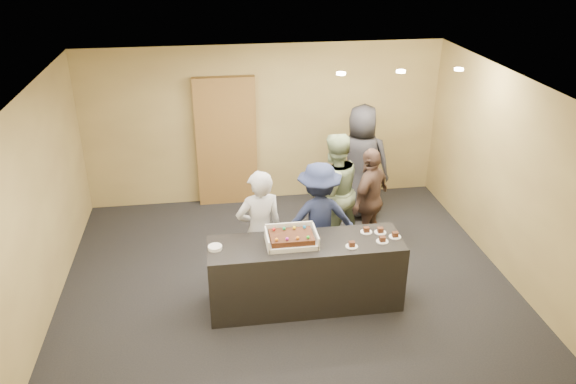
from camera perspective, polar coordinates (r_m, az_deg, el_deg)
The scene contains 17 objects.
room at distance 7.23m, azimuth -0.27°, elevation 0.57°, with size 6.04×6.00×2.70m.
serving_counter at distance 7.10m, azimuth 1.77°, elevation -8.30°, with size 2.40×0.70×0.90m, color black.
storage_cabinet at distance 9.49m, azimuth -6.29°, elevation 5.06°, with size 1.01×0.15×2.21m, color brown.
cake_box at distance 6.83m, azimuth 0.33°, elevation -4.88°, with size 0.61×0.42×0.18m.
sheet_cake at distance 6.78m, azimuth 0.35°, elevation -4.58°, with size 0.52×0.36×0.11m.
plate_stack at distance 6.78m, azimuth -7.42°, elevation -5.61°, with size 0.17×0.17×0.04m, color white.
slice_a at distance 6.81m, azimuth 6.50°, elevation -5.36°, with size 0.15×0.15×0.07m.
slice_b at distance 7.14m, azimuth 7.96°, elevation -3.89°, with size 0.15×0.15×0.07m.
slice_c at distance 6.96m, azimuth 9.56°, elevation -4.82°, with size 0.15×0.15×0.07m.
slice_d at distance 7.16m, azimuth 9.37°, elevation -3.92°, with size 0.15×0.15×0.07m.
slice_e at distance 7.09m, azimuth 10.82°, elevation -4.34°, with size 0.15×0.15×0.07m.
person_server_grey at distance 7.24m, azimuth -2.89°, elevation -3.98°, with size 0.61×0.40×1.68m, color #A7A7AC.
person_sage_man at distance 8.21m, azimuth 4.64°, elevation 0.08°, with size 0.86×0.67×1.77m, color #8CA073.
person_navy_man at distance 7.61m, azimuth 3.13°, elevation -2.72°, with size 1.04×0.60×1.61m, color #1D2546.
person_brown_extra at distance 8.24m, azimuth 8.33°, elevation -0.75°, with size 0.93×0.39×1.58m, color brown.
person_dark_suit at distance 9.12m, azimuth 7.40°, elevation 3.02°, with size 0.92×0.60×1.89m, color #25252A.
ceiling_spotlights at distance 7.63m, azimuth 11.39°, elevation 11.93°, with size 1.72×0.12×0.03m.
Camera 1 is at (-0.93, -6.49, 4.40)m, focal length 35.00 mm.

